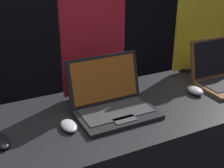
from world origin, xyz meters
name	(u,v)px	position (x,y,z in m)	size (l,w,h in m)	color
mouse_front	(2,141)	(-0.52, 0.28, 1.00)	(0.06, 0.12, 0.03)	black
laptop_middle	(113,100)	(0.00, 0.32, 1.05)	(0.38, 0.30, 0.25)	black
mouse_middle	(69,126)	(-0.24, 0.27, 1.00)	(0.07, 0.11, 0.03)	#B2B2B7
promo_stand_middle	(95,48)	(0.00, 0.54, 1.24)	(0.34, 0.07, 0.54)	black
mouse_back	(195,90)	(0.49, 0.30, 1.00)	(0.07, 0.11, 0.04)	#B2B2B7
promo_stand_back	(201,31)	(0.74, 0.58, 1.24)	(0.38, 0.07, 0.53)	black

